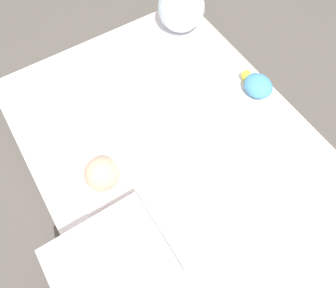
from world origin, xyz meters
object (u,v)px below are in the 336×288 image
at_px(pillow, 115,271).
at_px(bunny_plush, 181,4).
at_px(turtle_plush, 257,85).
at_px(swaddled_baby, 146,147).

relative_size(pillow, bunny_plush, 0.94).
bearing_deg(turtle_plush, swaddled_baby, 91.44).
height_order(swaddled_baby, turtle_plush, swaddled_baby).
xyz_separation_m(swaddled_baby, bunny_plush, (0.52, -0.50, 0.07)).
bearing_deg(turtle_plush, bunny_plush, 6.34).
height_order(swaddled_baby, bunny_plush, bunny_plush).
relative_size(swaddled_baby, pillow, 1.44).
xyz_separation_m(pillow, turtle_plush, (0.33, -0.86, -0.02)).
bearing_deg(pillow, swaddled_baby, -43.37).
height_order(swaddled_baby, pillow, swaddled_baby).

